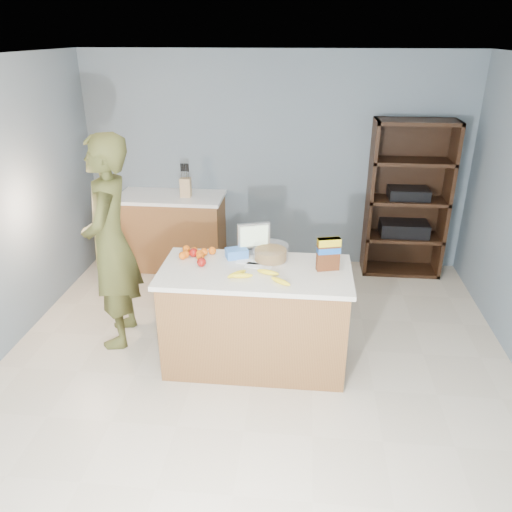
# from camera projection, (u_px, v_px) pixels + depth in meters

# --- Properties ---
(floor) EXTENTS (4.50, 5.00, 0.02)m
(floor) POSITION_uv_depth(u_px,v_px,m) (252.00, 383.00, 4.14)
(floor) COLOR beige
(floor) RESTS_ON ground
(walls) EXTENTS (4.52, 5.02, 2.51)m
(walls) POSITION_uv_depth(u_px,v_px,m) (251.00, 191.00, 3.46)
(walls) COLOR slate
(walls) RESTS_ON ground
(counter_peninsula) EXTENTS (1.56, 0.76, 0.90)m
(counter_peninsula) POSITION_uv_depth(u_px,v_px,m) (255.00, 321.00, 4.24)
(counter_peninsula) COLOR brown
(counter_peninsula) RESTS_ON ground
(back_cabinet) EXTENTS (1.24, 0.62, 0.90)m
(back_cabinet) POSITION_uv_depth(u_px,v_px,m) (173.00, 231.00, 6.06)
(back_cabinet) COLOR brown
(back_cabinet) RESTS_ON ground
(shelving_unit) EXTENTS (0.90, 0.40, 1.80)m
(shelving_unit) POSITION_uv_depth(u_px,v_px,m) (406.00, 202.00, 5.77)
(shelving_unit) COLOR black
(shelving_unit) RESTS_ON ground
(person) EXTENTS (0.56, 0.76, 1.93)m
(person) POSITION_uv_depth(u_px,v_px,m) (111.00, 244.00, 4.37)
(person) COLOR #484920
(person) RESTS_ON ground
(knife_block) EXTENTS (0.12, 0.10, 0.31)m
(knife_block) POSITION_uv_depth(u_px,v_px,m) (186.00, 187.00, 5.79)
(knife_block) COLOR tan
(knife_block) RESTS_ON back_cabinet
(envelopes) EXTENTS (0.32, 0.22, 0.00)m
(envelopes) POSITION_uv_depth(u_px,v_px,m) (254.00, 264.00, 4.15)
(envelopes) COLOR white
(envelopes) RESTS_ON counter_peninsula
(bananas) EXTENTS (0.52, 0.27, 0.04)m
(bananas) POSITION_uv_depth(u_px,v_px,m) (256.00, 276.00, 3.90)
(bananas) COLOR yellow
(bananas) RESTS_ON counter_peninsula
(apples) EXTENTS (0.18, 0.26, 0.08)m
(apples) POSITION_uv_depth(u_px,v_px,m) (197.00, 257.00, 4.17)
(apples) COLOR maroon
(apples) RESTS_ON counter_peninsula
(oranges) EXTENTS (0.30, 0.22, 0.07)m
(oranges) POSITION_uv_depth(u_px,v_px,m) (196.00, 253.00, 4.27)
(oranges) COLOR orange
(oranges) RESTS_ON counter_peninsula
(blue_carton) EXTENTS (0.21, 0.18, 0.08)m
(blue_carton) POSITION_uv_depth(u_px,v_px,m) (237.00, 253.00, 4.25)
(blue_carton) COLOR blue
(blue_carton) RESTS_ON counter_peninsula
(salad_bowl) EXTENTS (0.30, 0.30, 0.13)m
(salad_bowl) POSITION_uv_depth(u_px,v_px,m) (271.00, 253.00, 4.20)
(salad_bowl) COLOR #267219
(salad_bowl) RESTS_ON counter_peninsula
(tv) EXTENTS (0.28, 0.12, 0.28)m
(tv) POSITION_uv_depth(u_px,v_px,m) (254.00, 237.00, 4.27)
(tv) COLOR silver
(tv) RESTS_ON counter_peninsula
(cereal_box) EXTENTS (0.19, 0.11, 0.27)m
(cereal_box) POSITION_uv_depth(u_px,v_px,m) (328.00, 252.00, 3.98)
(cereal_box) COLOR #592B14
(cereal_box) RESTS_ON counter_peninsula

